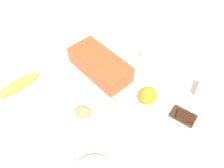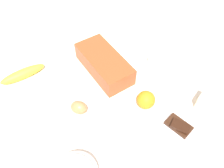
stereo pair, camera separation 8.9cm
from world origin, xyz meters
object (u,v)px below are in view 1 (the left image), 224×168
orange_fruit (148,95)px  chocolate_plate (183,117)px  loaf_pan (100,64)px  banana (18,85)px  sugar_bowl (155,54)px  butter_block (209,91)px  egg_near_butter (83,112)px

orange_fruit → chocolate_plate: (0.14, 0.03, -0.02)m
loaf_pan → banana: (-0.17, -0.30, -0.02)m
sugar_bowl → banana: bearing=-118.7°
chocolate_plate → butter_block: bearing=86.3°
banana → chocolate_plate: 0.66m
sugar_bowl → butter_block: size_ratio=1.40×
sugar_bowl → butter_block: bearing=-5.0°
sugar_bowl → chocolate_plate: 0.33m
orange_fruit → egg_near_butter: (-0.13, -0.22, -0.01)m
banana → chocolate_plate: banana is taller
sugar_bowl → egg_near_butter: 0.43m
egg_near_butter → loaf_pan: bearing=120.7°
loaf_pan → orange_fruit: 0.25m
butter_block → egg_near_butter: size_ratio=1.41×
sugar_bowl → egg_near_butter: size_ratio=1.98×
egg_near_butter → chocolate_plate: size_ratio=0.49×
banana → chocolate_plate: (0.56, 0.35, -0.01)m
sugar_bowl → butter_block: (0.28, -0.02, 0.00)m
butter_block → banana: bearing=-138.6°
sugar_bowl → chocolate_plate: (0.27, -0.18, -0.02)m
banana → egg_near_butter: size_ratio=2.98×
banana → butter_block: 0.76m
chocolate_plate → egg_near_butter: bearing=-137.9°
egg_near_butter → chocolate_plate: bearing=42.1°
loaf_pan → banana: loaf_pan is taller
loaf_pan → sugar_bowl: bearing=65.8°
loaf_pan → sugar_bowl: size_ratio=2.27×
egg_near_butter → orange_fruit: bearing=59.7°
loaf_pan → sugar_bowl: loaf_pan is taller
sugar_bowl → chocolate_plate: sugar_bowl is taller
sugar_bowl → banana: (-0.29, -0.53, -0.01)m
banana → chocolate_plate: bearing=31.7°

